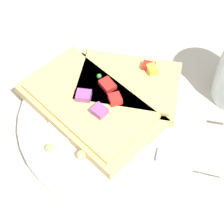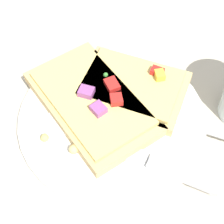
{
  "view_description": "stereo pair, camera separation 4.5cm",
  "coord_description": "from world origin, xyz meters",
  "px_view_note": "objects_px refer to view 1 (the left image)",
  "views": [
    {
      "loc": [
        -0.1,
        0.24,
        0.39
      ],
      "look_at": [
        0.0,
        0.0,
        0.02
      ],
      "focal_mm": 60.0,
      "sensor_mm": 36.0,
      "label": 1
    },
    {
      "loc": [
        -0.14,
        0.22,
        0.39
      ],
      "look_at": [
        0.0,
        0.0,
        0.02
      ],
      "focal_mm": 60.0,
      "sensor_mm": 36.0,
      "label": 2
    }
  ],
  "objects_px": {
    "pizza_slice_main": "(89,106)",
    "pizza_slice_corner": "(130,86)",
    "plate": "(112,119)",
    "fork": "(132,103)",
    "knife": "(149,153)"
  },
  "relations": [
    {
      "from": "fork",
      "to": "pizza_slice_main",
      "type": "bearing_deg",
      "value": 21.28
    },
    {
      "from": "plate",
      "to": "pizza_slice_corner",
      "type": "xyz_separation_m",
      "value": [
        -0.0,
        -0.05,
        0.02
      ]
    },
    {
      "from": "plate",
      "to": "knife",
      "type": "distance_m",
      "value": 0.07
    },
    {
      "from": "knife",
      "to": "pizza_slice_main",
      "type": "bearing_deg",
      "value": -26.34
    },
    {
      "from": "pizza_slice_main",
      "to": "pizza_slice_corner",
      "type": "bearing_deg",
      "value": 77.24
    },
    {
      "from": "plate",
      "to": "fork",
      "type": "xyz_separation_m",
      "value": [
        -0.02,
        -0.03,
        0.01
      ]
    },
    {
      "from": "fork",
      "to": "plate",
      "type": "bearing_deg",
      "value": 47.72
    },
    {
      "from": "pizza_slice_corner",
      "to": "plate",
      "type": "bearing_deg",
      "value": 72.54
    },
    {
      "from": "fork",
      "to": "pizza_slice_corner",
      "type": "relative_size",
      "value": 1.46
    },
    {
      "from": "plate",
      "to": "pizza_slice_corner",
      "type": "relative_size",
      "value": 1.54
    },
    {
      "from": "plate",
      "to": "knife",
      "type": "height_order",
      "value": "knife"
    },
    {
      "from": "plate",
      "to": "pizza_slice_corner",
      "type": "height_order",
      "value": "pizza_slice_corner"
    },
    {
      "from": "pizza_slice_main",
      "to": "pizza_slice_corner",
      "type": "height_order",
      "value": "same"
    },
    {
      "from": "plate",
      "to": "pizza_slice_main",
      "type": "xyz_separation_m",
      "value": [
        0.03,
        0.0,
        0.02
      ]
    },
    {
      "from": "plate",
      "to": "fork",
      "type": "height_order",
      "value": "fork"
    }
  ]
}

